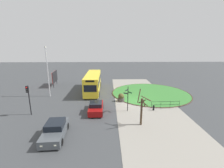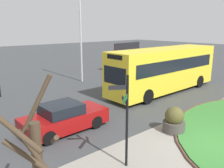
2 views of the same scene
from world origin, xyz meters
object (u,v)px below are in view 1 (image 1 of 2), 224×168
(car_near_lane, at_px, (55,130))
(street_tree_bare, at_px, (142,109))
(bus_yellow, at_px, (93,82))
(lamppost_tall, at_px, (48,71))
(planter_near_signpost, at_px, (121,98))
(traffic_light_near, at_px, (28,94))
(bollard_foreground, at_px, (154,108))
(billboard_left, at_px, (55,77))
(car_far_lane, at_px, (96,107))
(signpost_directional, at_px, (128,97))

(car_near_lane, xyz_separation_m, street_tree_bare, (2.02, -8.59, 1.23))
(bus_yellow, xyz_separation_m, street_tree_bare, (-13.02, -6.47, 0.12))
(lamppost_tall, bearing_deg, planter_near_signpost, -103.00)
(traffic_light_near, bearing_deg, planter_near_signpost, 109.72)
(bus_yellow, bearing_deg, traffic_light_near, -34.31)
(bus_yellow, bearing_deg, street_tree_bare, 25.69)
(lamppost_tall, xyz_separation_m, planter_near_signpost, (-2.76, -11.96, -3.88))
(bollard_foreground, xyz_separation_m, billboard_left, (13.53, 17.52, 1.58))
(planter_near_signpost, bearing_deg, car_near_lane, 143.59)
(car_far_lane, bearing_deg, billboard_left, 34.46)
(traffic_light_near, distance_m, planter_near_signpost, 12.73)
(car_near_lane, height_order, planter_near_signpost, car_near_lane)
(planter_near_signpost, bearing_deg, traffic_light_near, 111.76)
(bollard_foreground, bearing_deg, car_far_lane, 92.52)
(signpost_directional, height_order, car_near_lane, signpost_directional)
(car_near_lane, relative_size, lamppost_tall, 0.55)
(car_near_lane, bearing_deg, lamppost_tall, -161.75)
(car_far_lane, relative_size, traffic_light_near, 1.12)
(car_far_lane, xyz_separation_m, traffic_light_near, (-0.77, 8.08, 2.11))
(bollard_foreground, xyz_separation_m, traffic_light_near, (-1.11, 15.73, 2.37))
(car_far_lane, distance_m, billboard_left, 17.07)
(signpost_directional, bearing_deg, bus_yellow, 29.97)
(car_near_lane, distance_m, lamppost_tall, 13.72)
(signpost_directional, relative_size, lamppost_tall, 0.41)
(signpost_directional, xyz_separation_m, car_near_lane, (-5.69, 7.52, -1.28))
(bollard_foreground, relative_size, bus_yellow, 0.07)
(car_near_lane, bearing_deg, car_far_lane, 144.60)
(traffic_light_near, height_order, lamppost_tall, lamppost_tall)
(car_far_lane, bearing_deg, street_tree_bare, -125.33)
(billboard_left, bearing_deg, street_tree_bare, -145.95)
(car_near_lane, distance_m, planter_near_signpost, 11.74)
(billboard_left, bearing_deg, lamppost_tall, -175.28)
(car_near_lane, xyz_separation_m, traffic_light_near, (4.80, 4.68, 2.08))
(car_near_lane, xyz_separation_m, car_far_lane, (5.57, -3.40, -0.03))
(bollard_foreground, relative_size, street_tree_bare, 0.19)
(bollard_foreground, height_order, street_tree_bare, street_tree_bare)
(bus_yellow, xyz_separation_m, car_near_lane, (-15.05, 2.12, -1.12))
(lamppost_tall, height_order, street_tree_bare, lamppost_tall)
(car_far_lane, relative_size, billboard_left, 0.93)
(signpost_directional, height_order, bollard_foreground, signpost_directional)
(bollard_foreground, relative_size, planter_near_signpost, 0.60)
(car_near_lane, bearing_deg, planter_near_signpost, 139.59)
(lamppost_tall, distance_m, street_tree_bare, 17.17)
(planter_near_signpost, bearing_deg, bus_yellow, 40.90)
(bus_yellow, height_order, traffic_light_near, traffic_light_near)
(lamppost_tall, distance_m, billboard_left, 7.79)
(bus_yellow, distance_m, car_near_lane, 15.24)
(bollard_foreground, bearing_deg, lamppost_tall, 68.56)
(bollard_foreground, distance_m, car_far_lane, 7.66)
(car_near_lane, bearing_deg, street_tree_bare, 99.27)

